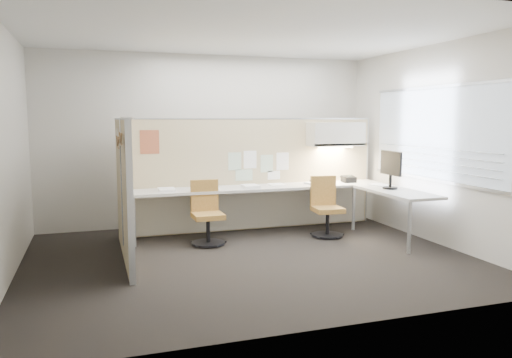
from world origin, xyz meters
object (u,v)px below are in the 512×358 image
object	(u,v)px
desk	(286,195)
monitor	(391,167)
chair_right	(326,209)
chair_left	(207,215)
phone	(348,179)

from	to	relation	value
desk	monitor	bearing A→B (deg)	-27.87
desk	chair_right	bearing A→B (deg)	-32.23
chair_left	phone	size ratio (longest dim) A/B	4.22
chair_right	desk	bearing A→B (deg)	152.68
monitor	phone	size ratio (longest dim) A/B	2.63
desk	monitor	xyz separation A→B (m)	(1.37, -0.72, 0.45)
chair_right	monitor	bearing A→B (deg)	-20.06
chair_left	phone	xyz separation A→B (m)	(2.45, 0.41, 0.37)
chair_right	phone	distance (m)	0.88
chair_right	monitor	distance (m)	1.13
phone	chair_left	bearing A→B (deg)	-170.02
monitor	chair_right	bearing A→B (deg)	66.39
chair_left	chair_right	bearing A→B (deg)	-3.35
chair_left	chair_right	distance (m)	1.81
chair_right	monitor	xyz separation A→B (m)	(0.84, -0.39, 0.64)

